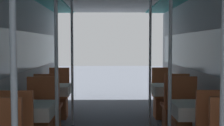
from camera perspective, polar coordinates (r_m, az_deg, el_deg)
name	(u,v)px	position (r m, az deg, el deg)	size (l,w,h in m)	color
wall_left	(1,69)	(4.16, -19.58, -0.97)	(0.05, 8.36, 2.26)	silver
wall_right	(224,68)	(4.22, 19.75, -0.92)	(0.05, 8.36, 2.26)	silver
support_pole_left_0	(14,95)	(2.19, -17.47, -5.54)	(0.05, 0.05, 2.26)	silver
dining_table_left_1	(30,113)	(4.05, -14.79, -8.87)	(0.59, 0.59, 0.73)	#4C4C51
chair_left_far_1	(39,126)	(4.62, -13.17, -11.19)	(0.40, 0.40, 0.99)	brown
support_pole_left_1	(56,72)	(3.91, -10.12, -1.54)	(0.05, 0.05, 2.26)	silver
dining_table_left_2	(54,92)	(5.76, -10.59, -5.17)	(0.59, 0.59, 0.73)	#4C4C51
chair_left_near_2	(49,115)	(5.31, -11.49, -9.23)	(0.40, 0.40, 0.99)	brown
chair_left_far_2	(58,103)	(6.32, -9.77, -7.18)	(0.40, 0.40, 0.99)	brown
support_pole_left_2	(72,63)	(5.66, -7.29, 0.01)	(0.05, 0.05, 2.26)	silver
support_pole_right_0	(223,94)	(2.25, 19.70, -5.36)	(0.05, 0.05, 2.26)	silver
dining_table_right_1	(196,113)	(4.10, 15.13, -8.74)	(0.59, 0.59, 0.73)	#4C4C51
chair_right_far_1	(185,126)	(4.66, 13.26, -11.07)	(0.40, 0.40, 0.99)	brown
support_pole_right_1	(170,71)	(3.94, 10.56, -1.51)	(0.05, 0.05, 2.26)	silver
dining_table_right_2	(168,91)	(5.79, 10.24, -5.12)	(0.59, 0.59, 0.73)	#4C4C51
chair_right_near_2	(174,114)	(5.35, 11.31, -9.15)	(0.40, 0.40, 0.99)	brown
chair_right_far_2	(163,102)	(6.35, 9.29, -7.13)	(0.40, 0.40, 0.99)	brown
support_pole_right_2	(150,63)	(5.68, 6.97, 0.02)	(0.05, 0.05, 2.26)	silver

